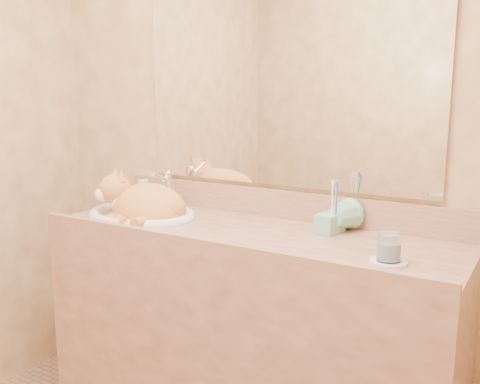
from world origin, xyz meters
The scene contains 12 objects.
wall_back centered at (0.00, 1.00, 1.25)m, with size 2.40×0.02×2.50m, color #9A7046.
vanity_counter centered at (0.00, 0.72, 0.42)m, with size 1.60×0.55×0.85m, color brown, non-canonical shape.
mirror centered at (0.00, 0.99, 1.39)m, with size 1.30×0.02×0.80m, color white.
sink_basin centered at (-0.52, 0.70, 0.92)m, with size 0.48×0.40×0.15m, color white, non-canonical shape.
faucet centered at (-0.52, 0.89, 0.94)m, with size 0.05×0.13×0.18m, color white, non-canonical shape.
cat centered at (-0.50, 0.70, 0.91)m, with size 0.39×0.32×0.21m, color #C76F2E, non-canonical shape.
soap_dispenser centered at (0.26, 0.81, 0.93)m, with size 0.07×0.08×0.16m, color #7AC4A1.
toothbrush_cup centered at (0.29, 0.86, 0.91)m, with size 0.12×0.12×0.11m, color #7AC4A1.
toothbrushes centered at (0.29, 0.86, 0.97)m, with size 0.03×0.03×0.20m, color white, non-canonical shape.
saucer centered at (0.56, 0.62, 0.85)m, with size 0.12×0.12×0.01m, color white.
water_glass centered at (0.56, 0.62, 0.90)m, with size 0.07×0.07×0.09m, color white.
lotion_bottle centered at (-0.68, 0.90, 0.91)m, with size 0.05×0.05×0.12m, color white.
Camera 1 is at (0.99, -0.98, 1.38)m, focal length 40.00 mm.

